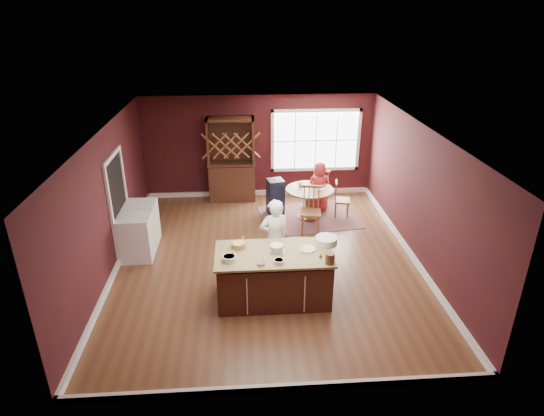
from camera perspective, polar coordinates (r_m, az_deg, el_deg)
The scene contains 28 objects.
room_shell at distance 8.74m, azimuth -0.66°, elevation 1.14°, with size 7.00×7.00×7.00m.
window at distance 12.12m, azimuth 5.50°, elevation 8.44°, with size 2.36×0.10×1.66m, color white, non-canonical shape.
doorway at distance 9.74m, azimuth -18.61°, elevation 0.22°, with size 0.08×1.26×2.13m, color white, non-canonical shape.
kitchen_island at distance 8.00m, azimuth 0.22°, elevation -8.64°, with size 2.00×1.05×0.92m.
dining_table at distance 10.96m, azimuth 4.72°, elevation 1.37°, with size 1.14×1.14×0.75m.
baker at distance 8.49m, azimuth 0.32°, elevation -3.83°, with size 0.58×0.38×1.57m, color white.
layer_cake at distance 7.76m, azimuth 0.57°, elevation -5.08°, with size 0.31×0.31×0.13m, color white, non-canonical shape.
bowl_blue at distance 7.53m, azimuth -5.39°, elevation -6.32°, with size 0.23×0.23×0.09m, color white.
bowl_yellow at distance 7.91m, azimuth -4.21°, elevation -4.66°, with size 0.25×0.25×0.09m, color #A87A4F.
bowl_pink at distance 7.40m, azimuth -1.39°, elevation -7.01°, with size 0.14×0.14×0.05m, color silver.
bowl_olive at distance 7.44m, azimuth 0.88°, elevation -6.72°, with size 0.17×0.17×0.06m, color beige.
drinking_glass at distance 7.68m, azimuth 3.71°, elevation -5.39°, with size 0.07×0.07×0.14m, color silver.
dinner_plate at distance 7.87m, azimuth 4.46°, elevation -5.13°, with size 0.29×0.29×0.02m, color #EEEBB5.
white_tub at distance 8.05m, azimuth 6.82°, elevation -4.09°, with size 0.38×0.38×0.13m, color silver.
stoneware_crock at distance 7.47m, azimuth 7.28°, elevation -6.29°, with size 0.16×0.16×0.19m, color #40311B.
toy_figurine at distance 7.64m, azimuth 6.12°, elevation -5.92°, with size 0.05×0.05×0.08m, color #FFCD03, non-canonical shape.
rug at distance 11.17m, azimuth 4.63°, elevation -1.13°, with size 2.27×1.76×0.01m, color brown.
chair_east at distance 11.16m, azimuth 8.80°, elevation 1.14°, with size 0.38×0.36×0.91m, color olive, non-canonical shape.
chair_south at distance 10.22m, azimuth 4.88°, elevation -0.31°, with size 0.46×0.44×1.09m, color #94621F, non-canonical shape.
chair_north at distance 11.78m, azimuth 6.09°, elevation 2.75°, with size 0.41×0.39×0.98m, color brown, non-canonical shape.
seated_woman at distance 11.36m, azimuth 5.92°, elevation 2.71°, with size 0.62×0.40×1.27m, color #C02C39.
high_chair at distance 11.16m, azimuth 0.43°, elevation 1.52°, with size 0.38×0.38×0.93m, color black, non-canonical shape.
toddler at distance 11.09m, azimuth 0.66°, elevation 3.28°, with size 0.18×0.14×0.26m, color #8CA5BF, non-canonical shape.
table_plate at distance 10.87m, azimuth 6.13°, elevation 2.38°, with size 0.19×0.19×0.01m, color beige.
table_cup at distance 11.01m, azimuth 3.57°, elevation 2.99°, with size 0.11×0.11×0.09m, color white.
hutch at distance 11.84m, azimuth -5.13°, elevation 6.03°, with size 1.20×0.50×2.19m, color black.
washer at distance 9.61m, azimuth -16.69°, elevation -3.54°, with size 0.64×0.62×0.93m, color white.
dryer at distance 10.17m, azimuth -16.00°, elevation -1.86°, with size 0.65×0.62×0.94m, color white.
Camera 1 is at (-0.47, -8.02, 4.79)m, focal length 30.00 mm.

